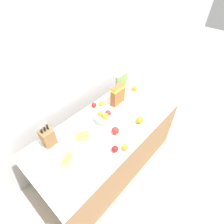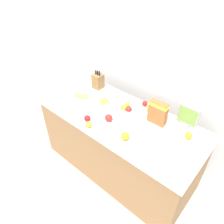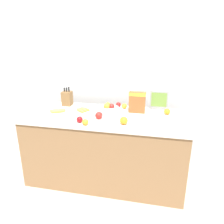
{
  "view_description": "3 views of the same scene",
  "coord_description": "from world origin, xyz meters",
  "px_view_note": "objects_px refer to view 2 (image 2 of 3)",
  "views": [
    {
      "loc": [
        -0.98,
        -0.93,
        2.35
      ],
      "look_at": [
        0.08,
        0.03,
        0.98
      ],
      "focal_mm": 28.0,
      "sensor_mm": 36.0,
      "label": 1
    },
    {
      "loc": [
        1.15,
        -1.46,
        2.4
      ],
      "look_at": [
        -0.07,
        -0.05,
        0.92
      ],
      "focal_mm": 35.0,
      "sensor_mm": 36.0,
      "label": 2
    },
    {
      "loc": [
        0.58,
        -2.38,
        1.75
      ],
      "look_at": [
        0.08,
        -0.03,
        0.92
      ],
      "focal_mm": 35.0,
      "sensor_mm": 36.0,
      "label": 3
    }
  ],
  "objects_px": {
    "fruit_bowl": "(126,110)",
    "apple_front": "(87,118)",
    "orange_back_center": "(89,125)",
    "banana_bunch_left": "(104,101)",
    "apple_by_knife_block": "(109,118)",
    "small_monitor": "(188,116)",
    "orange_front_left": "(149,108)",
    "banana_bunch_right": "(81,96)",
    "knife_block": "(98,81)",
    "apple_middle": "(145,104)",
    "cereal_box": "(158,112)",
    "orange_by_cereal": "(189,136)",
    "orange_mid_left": "(125,136)"
  },
  "relations": [
    {
      "from": "fruit_bowl",
      "to": "apple_front",
      "type": "relative_size",
      "value": 3.38
    },
    {
      "from": "apple_by_knife_block",
      "to": "orange_by_cereal",
      "type": "height_order",
      "value": "apple_by_knife_block"
    },
    {
      "from": "banana_bunch_left",
      "to": "cereal_box",
      "type": "bearing_deg",
      "value": 7.61
    },
    {
      "from": "fruit_bowl",
      "to": "apple_middle",
      "type": "relative_size",
      "value": 3.59
    },
    {
      "from": "small_monitor",
      "to": "orange_back_center",
      "type": "bearing_deg",
      "value": -137.83
    },
    {
      "from": "knife_block",
      "to": "orange_mid_left",
      "type": "relative_size",
      "value": 3.37
    },
    {
      "from": "orange_mid_left",
      "to": "orange_back_center",
      "type": "distance_m",
      "value": 0.41
    },
    {
      "from": "banana_bunch_right",
      "to": "orange_mid_left",
      "type": "height_order",
      "value": "orange_mid_left"
    },
    {
      "from": "small_monitor",
      "to": "fruit_bowl",
      "type": "relative_size",
      "value": 1.04
    },
    {
      "from": "banana_bunch_left",
      "to": "orange_back_center",
      "type": "xyz_separation_m",
      "value": [
        0.18,
        -0.44,
        0.02
      ]
    },
    {
      "from": "cereal_box",
      "to": "banana_bunch_left",
      "type": "distance_m",
      "value": 0.69
    },
    {
      "from": "orange_front_left",
      "to": "orange_back_center",
      "type": "distance_m",
      "value": 0.72
    },
    {
      "from": "orange_by_cereal",
      "to": "orange_mid_left",
      "type": "height_order",
      "value": "orange_mid_left"
    },
    {
      "from": "cereal_box",
      "to": "orange_front_left",
      "type": "relative_size",
      "value": 3.78
    },
    {
      "from": "cereal_box",
      "to": "apple_by_knife_block",
      "type": "bearing_deg",
      "value": -142.99
    },
    {
      "from": "fruit_bowl",
      "to": "apple_front",
      "type": "xyz_separation_m",
      "value": [
        -0.24,
        -0.37,
        -0.01
      ]
    },
    {
      "from": "fruit_bowl",
      "to": "orange_back_center",
      "type": "height_order",
      "value": "fruit_bowl"
    },
    {
      "from": "banana_bunch_left",
      "to": "apple_middle",
      "type": "height_order",
      "value": "apple_middle"
    },
    {
      "from": "orange_by_cereal",
      "to": "orange_mid_left",
      "type": "relative_size",
      "value": 0.86
    },
    {
      "from": "banana_bunch_right",
      "to": "banana_bunch_left",
      "type": "bearing_deg",
      "value": 20.49
    },
    {
      "from": "small_monitor",
      "to": "orange_by_cereal",
      "type": "distance_m",
      "value": 0.21
    },
    {
      "from": "orange_front_left",
      "to": "apple_front",
      "type": "bearing_deg",
      "value": -124.73
    },
    {
      "from": "apple_by_knife_block",
      "to": "apple_front",
      "type": "relative_size",
      "value": 1.2
    },
    {
      "from": "apple_by_knife_block",
      "to": "orange_mid_left",
      "type": "distance_m",
      "value": 0.32
    },
    {
      "from": "banana_bunch_right",
      "to": "orange_front_left",
      "type": "bearing_deg",
      "value": 21.83
    },
    {
      "from": "banana_bunch_left",
      "to": "banana_bunch_right",
      "type": "xyz_separation_m",
      "value": [
        -0.29,
        -0.11,
        0.0
      ]
    },
    {
      "from": "banana_bunch_left",
      "to": "small_monitor",
      "type": "bearing_deg",
      "value": 14.71
    },
    {
      "from": "fruit_bowl",
      "to": "orange_back_center",
      "type": "bearing_deg",
      "value": -110.34
    },
    {
      "from": "fruit_bowl",
      "to": "orange_by_cereal",
      "type": "distance_m",
      "value": 0.7
    },
    {
      "from": "banana_bunch_left",
      "to": "banana_bunch_right",
      "type": "relative_size",
      "value": 0.95
    },
    {
      "from": "apple_middle",
      "to": "small_monitor",
      "type": "bearing_deg",
      "value": -1.27
    },
    {
      "from": "apple_by_knife_block",
      "to": "orange_front_left",
      "type": "height_order",
      "value": "apple_by_knife_block"
    },
    {
      "from": "orange_mid_left",
      "to": "apple_by_knife_block",
      "type": "bearing_deg",
      "value": 161.17
    },
    {
      "from": "apple_middle",
      "to": "orange_by_cereal",
      "type": "distance_m",
      "value": 0.65
    },
    {
      "from": "orange_front_left",
      "to": "small_monitor",
      "type": "bearing_deg",
      "value": 4.91
    },
    {
      "from": "banana_bunch_right",
      "to": "orange_front_left",
      "type": "relative_size",
      "value": 3.13
    },
    {
      "from": "orange_by_cereal",
      "to": "orange_mid_left",
      "type": "bearing_deg",
      "value": -137.91
    },
    {
      "from": "fruit_bowl",
      "to": "apple_by_knife_block",
      "type": "bearing_deg",
      "value": -107.62
    },
    {
      "from": "cereal_box",
      "to": "apple_middle",
      "type": "distance_m",
      "value": 0.33
    },
    {
      "from": "banana_bunch_left",
      "to": "orange_mid_left",
      "type": "xyz_separation_m",
      "value": [
        0.58,
        -0.33,
        0.02
      ]
    },
    {
      "from": "banana_bunch_right",
      "to": "apple_front",
      "type": "bearing_deg",
      "value": -34.82
    },
    {
      "from": "banana_bunch_right",
      "to": "apple_middle",
      "type": "height_order",
      "value": "apple_middle"
    },
    {
      "from": "small_monitor",
      "to": "orange_by_cereal",
      "type": "xyz_separation_m",
      "value": [
        0.1,
        -0.16,
        -0.1
      ]
    },
    {
      "from": "knife_block",
      "to": "orange_back_center",
      "type": "distance_m",
      "value": 0.78
    },
    {
      "from": "fruit_bowl",
      "to": "orange_mid_left",
      "type": "xyz_separation_m",
      "value": [
        0.24,
        -0.32,
        -0.01
      ]
    },
    {
      "from": "apple_by_knife_block",
      "to": "apple_middle",
      "type": "xyz_separation_m",
      "value": [
        0.14,
        0.48,
        -0.01
      ]
    },
    {
      "from": "orange_back_center",
      "to": "banana_bunch_left",
      "type": "bearing_deg",
      "value": 112.63
    },
    {
      "from": "knife_block",
      "to": "orange_mid_left",
      "type": "xyz_separation_m",
      "value": [
        0.86,
        -0.52,
        -0.05
      ]
    },
    {
      "from": "apple_middle",
      "to": "orange_front_left",
      "type": "xyz_separation_m",
      "value": [
        0.09,
        -0.05,
        0.0
      ]
    },
    {
      "from": "small_monitor",
      "to": "orange_back_center",
      "type": "height_order",
      "value": "small_monitor"
    }
  ]
}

